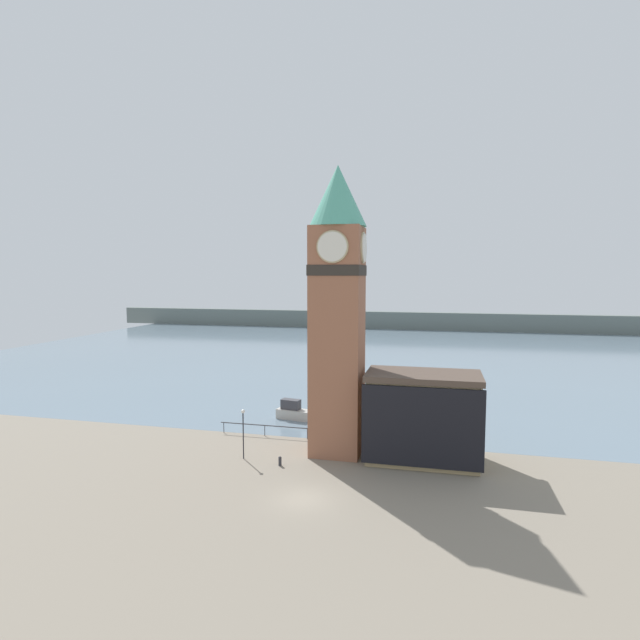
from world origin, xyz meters
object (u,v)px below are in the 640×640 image
(clock_tower, at_px, (338,303))
(lamp_post, at_px, (243,425))
(pier_building, at_px, (423,417))
(boat_near, at_px, (296,412))
(mooring_bollard_near, at_px, (280,460))

(clock_tower, height_order, lamp_post, clock_tower)
(pier_building, bearing_deg, clock_tower, 176.72)
(boat_near, bearing_deg, lamp_post, -85.45)
(boat_near, height_order, mooring_bollard_near, boat_near)
(mooring_bollard_near, height_order, lamp_post, lamp_post)
(clock_tower, relative_size, lamp_post, 5.81)
(pier_building, relative_size, mooring_bollard_near, 12.10)
(clock_tower, relative_size, boat_near, 5.12)
(lamp_post, bearing_deg, clock_tower, 24.63)
(clock_tower, relative_size, pier_building, 2.60)
(boat_near, distance_m, lamp_post, 12.64)
(clock_tower, xyz_separation_m, boat_near, (-6.36, 8.93, -12.55))
(mooring_bollard_near, bearing_deg, pier_building, 18.42)
(pier_building, xyz_separation_m, mooring_bollard_near, (-11.47, -3.82, -3.38))
(pier_building, relative_size, lamp_post, 2.23)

